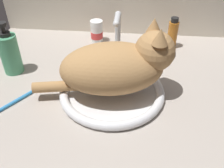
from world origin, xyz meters
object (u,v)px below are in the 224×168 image
Objects in this scene: sink_basin at (112,91)px; pill_bottle at (97,32)px; faucet at (118,43)px; amber_bottle at (173,34)px; soap_pump_bottle at (10,53)px; toothbrush at (16,100)px; cat at (121,65)px.

sink_basin is 35.91cm from pill_bottle.
amber_bottle is (20.67, 12.18, -1.36)cm from faucet.
pill_bottle is 0.72× the size of amber_bottle.
toothbrush is at bearing -65.76° from soap_pump_bottle.
amber_bottle is at bearing -3.86° from pill_bottle.
faucet is at bearing -149.49° from amber_bottle.
soap_pump_bottle is at bearing 164.95° from sink_basin.
sink_basin is 3.57× the size of pill_bottle.
sink_basin is 28.67cm from toothbrush.
cat is at bearing -13.42° from soap_pump_bottle.
faucet is 24.04cm from amber_bottle.
amber_bottle is at bearing 60.27° from cat.
toothbrush is at bearing -167.32° from cat.
amber_bottle is (30.35, -2.05, 1.66)cm from pill_bottle.
pill_bottle is (-9.67, 14.23, -3.02)cm from faucet.
sink_basin is at bearing -90.00° from faucet.
toothbrush is (-18.28, -40.82, -3.54)cm from pill_bottle.
faucet is at bearing 97.04° from cat.
pill_bottle is at bearing 109.62° from cat.
faucet reaches higher than sink_basin.
amber_bottle is (18.24, 31.93, -4.72)cm from cat.
soap_pump_bottle is at bearing 166.58° from cat.
amber_bottle is 0.78× the size of toothbrush.
faucet reaches higher than toothbrush.
pill_bottle is 44.86cm from toothbrush.
pill_bottle is 0.56× the size of toothbrush.
faucet is at bearing 17.12° from soap_pump_bottle.
cat is 2.59× the size of toothbrush.
amber_bottle is at bearing 22.41° from soap_pump_bottle.
sink_basin is 2.59× the size of amber_bottle.
sink_basin is 36.79cm from soap_pump_bottle.
sink_basin is at bearing -122.54° from amber_bottle.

